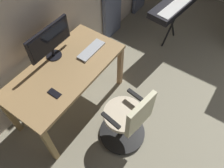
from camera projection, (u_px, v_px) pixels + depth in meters
desk at (66, 74)px, 2.53m from camera, size 1.41×0.71×0.73m
office_chair at (127, 120)px, 2.42m from camera, size 0.56×0.56×0.93m
computer_monitor at (50, 41)px, 2.40m from camera, size 0.58×0.18×0.40m
computer_keyboard at (91, 50)px, 2.62m from camera, size 0.38×0.13×0.02m
cell_phone_by_monitor at (54, 93)px, 2.26m from camera, size 0.07×0.14×0.01m
piano_keyboard at (178, 3)px, 3.23m from camera, size 1.13×0.45×0.79m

